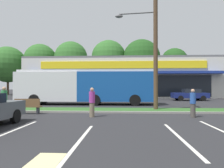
{
  "coord_description": "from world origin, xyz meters",
  "views": [
    {
      "loc": [
        1.09,
        -0.7,
        1.7
      ],
      "look_at": [
        0.07,
        18.1,
        1.93
      ],
      "focal_mm": 33.75,
      "sensor_mm": 36.0,
      "label": 1
    }
  ],
  "objects_px": {
    "car_2": "(190,94)",
    "pedestrian_near_bench": "(4,101)",
    "bus_stop_bench": "(28,106)",
    "car_3": "(66,94)",
    "car_0": "(119,94)",
    "pedestrian_by_pole": "(92,102)",
    "utility_pole": "(153,37)",
    "city_bus": "(86,86)",
    "pedestrian_mid": "(193,103)"
  },
  "relations": [
    {
      "from": "car_0",
      "to": "bus_stop_bench",
      "type": "bearing_deg",
      "value": 68.57
    },
    {
      "from": "bus_stop_bench",
      "to": "pedestrian_by_pole",
      "type": "relative_size",
      "value": 0.97
    },
    {
      "from": "pedestrian_near_bench",
      "to": "pedestrian_by_pole",
      "type": "height_order",
      "value": "pedestrian_near_bench"
    },
    {
      "from": "bus_stop_bench",
      "to": "pedestrian_by_pole",
      "type": "distance_m",
      "value": 4.32
    },
    {
      "from": "car_3",
      "to": "utility_pole",
      "type": "bearing_deg",
      "value": -49.23
    },
    {
      "from": "car_3",
      "to": "pedestrian_mid",
      "type": "relative_size",
      "value": 3.0
    },
    {
      "from": "car_3",
      "to": "city_bus",
      "type": "bearing_deg",
      "value": -58.51
    },
    {
      "from": "car_3",
      "to": "pedestrian_near_bench",
      "type": "bearing_deg",
      "value": -89.86
    },
    {
      "from": "bus_stop_bench",
      "to": "pedestrian_by_pole",
      "type": "xyz_separation_m",
      "value": [
        4.17,
        -1.08,
        0.32
      ]
    },
    {
      "from": "pedestrian_mid",
      "to": "bus_stop_bench",
      "type": "bearing_deg",
      "value": -140.39
    },
    {
      "from": "city_bus",
      "to": "bus_stop_bench",
      "type": "distance_m",
      "value": 7.54
    },
    {
      "from": "utility_pole",
      "to": "city_bus",
      "type": "distance_m",
      "value": 8.22
    },
    {
      "from": "car_2",
      "to": "car_0",
      "type": "bearing_deg",
      "value": -3.36
    },
    {
      "from": "car_3",
      "to": "pedestrian_near_bench",
      "type": "height_order",
      "value": "pedestrian_near_bench"
    },
    {
      "from": "utility_pole",
      "to": "bus_stop_bench",
      "type": "relative_size",
      "value": 6.04
    },
    {
      "from": "car_0",
      "to": "pedestrian_mid",
      "type": "bearing_deg",
      "value": 106.31
    },
    {
      "from": "utility_pole",
      "to": "car_2",
      "type": "xyz_separation_m",
      "value": [
        6.0,
        11.21,
        -4.44
      ]
    },
    {
      "from": "car_0",
      "to": "pedestrian_near_bench",
      "type": "height_order",
      "value": "pedestrian_near_bench"
    },
    {
      "from": "car_3",
      "to": "pedestrian_near_bench",
      "type": "relative_size",
      "value": 2.77
    },
    {
      "from": "car_3",
      "to": "pedestrian_mid",
      "type": "distance_m",
      "value": 17.45
    },
    {
      "from": "pedestrian_mid",
      "to": "car_3",
      "type": "bearing_deg",
      "value": 173.54
    },
    {
      "from": "car_0",
      "to": "car_2",
      "type": "relative_size",
      "value": 1.12
    },
    {
      "from": "bus_stop_bench",
      "to": "pedestrian_near_bench",
      "type": "xyz_separation_m",
      "value": [
        -1.05,
        -0.81,
        0.35
      ]
    },
    {
      "from": "utility_pole",
      "to": "pedestrian_near_bench",
      "type": "distance_m",
      "value": 10.5
    },
    {
      "from": "car_3",
      "to": "pedestrian_by_pole",
      "type": "height_order",
      "value": "pedestrian_by_pole"
    },
    {
      "from": "utility_pole",
      "to": "car_2",
      "type": "distance_m",
      "value": 13.47
    },
    {
      "from": "utility_pole",
      "to": "car_0",
      "type": "bearing_deg",
      "value": 102.56
    },
    {
      "from": "bus_stop_bench",
      "to": "pedestrian_near_bench",
      "type": "height_order",
      "value": "pedestrian_near_bench"
    },
    {
      "from": "city_bus",
      "to": "car_3",
      "type": "relative_size",
      "value": 2.77
    },
    {
      "from": "utility_pole",
      "to": "pedestrian_mid",
      "type": "height_order",
      "value": "utility_pole"
    },
    {
      "from": "car_0",
      "to": "pedestrian_by_pole",
      "type": "relative_size",
      "value": 2.85
    },
    {
      "from": "utility_pole",
      "to": "car_0",
      "type": "distance_m",
      "value": 12.78
    },
    {
      "from": "city_bus",
      "to": "car_2",
      "type": "height_order",
      "value": "city_bus"
    },
    {
      "from": "car_2",
      "to": "pedestrian_mid",
      "type": "height_order",
      "value": "pedestrian_mid"
    },
    {
      "from": "car_2",
      "to": "pedestrian_by_pole",
      "type": "bearing_deg",
      "value": 55.61
    },
    {
      "from": "utility_pole",
      "to": "car_0",
      "type": "relative_size",
      "value": 2.06
    },
    {
      "from": "car_2",
      "to": "pedestrian_mid",
      "type": "distance_m",
      "value": 14.91
    },
    {
      "from": "car_3",
      "to": "pedestrian_mid",
      "type": "xyz_separation_m",
      "value": [
        10.85,
        -13.67,
        0.03
      ]
    },
    {
      "from": "bus_stop_bench",
      "to": "car_3",
      "type": "distance_m",
      "value": 12.78
    },
    {
      "from": "utility_pole",
      "to": "city_bus",
      "type": "bearing_deg",
      "value": 139.05
    },
    {
      "from": "bus_stop_bench",
      "to": "car_3",
      "type": "xyz_separation_m",
      "value": [
        -1.09,
        12.73,
        0.26
      ]
    },
    {
      "from": "utility_pole",
      "to": "car_3",
      "type": "bearing_deg",
      "value": 130.77
    },
    {
      "from": "pedestrian_by_pole",
      "to": "car_3",
      "type": "bearing_deg",
      "value": -82.34
    },
    {
      "from": "city_bus",
      "to": "car_2",
      "type": "xyz_separation_m",
      "value": [
        11.64,
        6.31,
        -1.03
      ]
    },
    {
      "from": "car_3",
      "to": "car_2",
      "type": "bearing_deg",
      "value": 2.33
    },
    {
      "from": "car_3",
      "to": "pedestrian_mid",
      "type": "bearing_deg",
      "value": -51.55
    },
    {
      "from": "city_bus",
      "to": "car_0",
      "type": "distance_m",
      "value": 7.53
    },
    {
      "from": "car_3",
      "to": "pedestrian_near_bench",
      "type": "distance_m",
      "value": 13.54
    },
    {
      "from": "car_2",
      "to": "pedestrian_near_bench",
      "type": "distance_m",
      "value": 20.7
    },
    {
      "from": "city_bus",
      "to": "car_0",
      "type": "relative_size",
      "value": 2.78
    }
  ]
}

